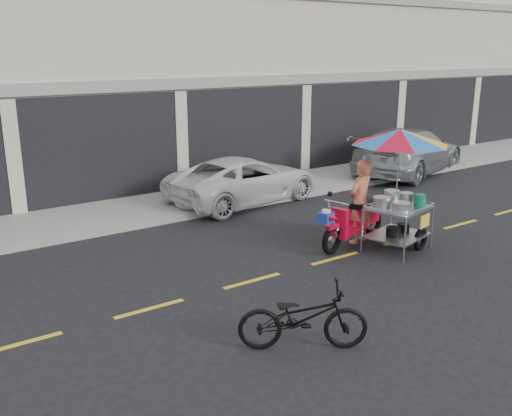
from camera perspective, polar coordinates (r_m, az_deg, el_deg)
ground at (r=11.52m, az=7.89°, el=-5.03°), size 90.00×90.00×0.00m
sidewalk at (r=15.78m, az=-5.64°, el=1.06°), size 45.00×3.00×0.15m
shophouse_block at (r=21.08m, az=-6.03°, el=16.16°), size 36.00×8.11×10.40m
centerline at (r=11.51m, az=7.89°, el=-5.01°), size 42.00×0.10×0.01m
white_pickup at (r=15.42m, az=-1.19°, el=2.86°), size 4.68×2.67×1.23m
silver_pickup at (r=19.61m, az=15.01°, el=5.54°), size 5.64×3.61×1.52m
near_bicycle at (r=8.02m, az=4.72°, el=-10.83°), size 1.85×1.50×0.95m
food_vendor_rig at (r=11.95m, az=12.75°, el=3.56°), size 2.88×2.36×2.57m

